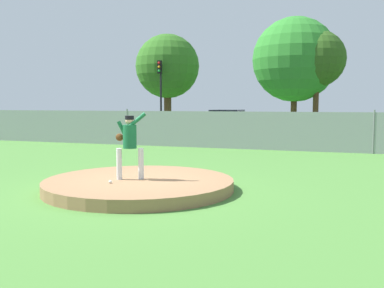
{
  "coord_description": "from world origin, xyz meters",
  "views": [
    {
      "loc": [
        4.59,
        -9.07,
        2.04
      ],
      "look_at": [
        0.6,
        2.07,
        0.94
      ],
      "focal_mm": 40.11,
      "sensor_mm": 36.0,
      "label": 1
    }
  ],
  "objects_px": {
    "traffic_cone_orange": "(277,138)",
    "parked_car_teal": "(227,126)",
    "parked_car_champagne": "(365,129)",
    "pitcher_youth": "(129,140)",
    "traffic_light_near": "(160,84)",
    "baseball": "(110,182)"
  },
  "relations": [
    {
      "from": "pitcher_youth",
      "to": "parked_car_champagne",
      "type": "bearing_deg",
      "value": 69.07
    },
    {
      "from": "baseball",
      "to": "traffic_light_near",
      "type": "distance_m",
      "value": 20.93
    },
    {
      "from": "baseball",
      "to": "parked_car_champagne",
      "type": "height_order",
      "value": "parked_car_champagne"
    },
    {
      "from": "traffic_cone_orange",
      "to": "parked_car_teal",
      "type": "bearing_deg",
      "value": 171.62
    },
    {
      "from": "baseball",
      "to": "pitcher_youth",
      "type": "bearing_deg",
      "value": 75.39
    },
    {
      "from": "pitcher_youth",
      "to": "parked_car_teal",
      "type": "bearing_deg",
      "value": 95.93
    },
    {
      "from": "parked_car_champagne",
      "to": "traffic_cone_orange",
      "type": "xyz_separation_m",
      "value": [
        -4.39,
        -0.92,
        -0.5
      ]
    },
    {
      "from": "parked_car_champagne",
      "to": "traffic_cone_orange",
      "type": "height_order",
      "value": "parked_car_champagne"
    },
    {
      "from": "traffic_cone_orange",
      "to": "pitcher_youth",
      "type": "bearing_deg",
      "value": -95.44
    },
    {
      "from": "parked_car_teal",
      "to": "pitcher_youth",
      "type": "bearing_deg",
      "value": -84.07
    },
    {
      "from": "parked_car_teal",
      "to": "traffic_cone_orange",
      "type": "relative_size",
      "value": 7.54
    },
    {
      "from": "parked_car_teal",
      "to": "parked_car_champagne",
      "type": "height_order",
      "value": "parked_car_teal"
    },
    {
      "from": "pitcher_youth",
      "to": "traffic_light_near",
      "type": "xyz_separation_m",
      "value": [
        -7.5,
        18.73,
        2.25
      ]
    },
    {
      "from": "baseball",
      "to": "traffic_cone_orange",
      "type": "height_order",
      "value": "traffic_cone_orange"
    },
    {
      "from": "pitcher_youth",
      "to": "traffic_light_near",
      "type": "height_order",
      "value": "traffic_light_near"
    },
    {
      "from": "traffic_cone_orange",
      "to": "traffic_light_near",
      "type": "bearing_deg",
      "value": 152.12
    },
    {
      "from": "parked_car_champagne",
      "to": "traffic_light_near",
      "type": "height_order",
      "value": "traffic_light_near"
    },
    {
      "from": "parked_car_champagne",
      "to": "traffic_light_near",
      "type": "relative_size",
      "value": 0.92
    },
    {
      "from": "traffic_light_near",
      "to": "traffic_cone_orange",
      "type": "bearing_deg",
      "value": -27.88
    },
    {
      "from": "pitcher_youth",
      "to": "parked_car_champagne",
      "type": "relative_size",
      "value": 0.34
    },
    {
      "from": "baseball",
      "to": "parked_car_champagne",
      "type": "relative_size",
      "value": 0.02
    },
    {
      "from": "parked_car_champagne",
      "to": "parked_car_teal",
      "type": "bearing_deg",
      "value": -176.04
    }
  ]
}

